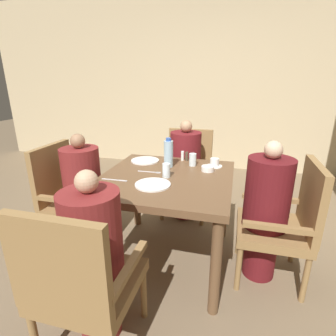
# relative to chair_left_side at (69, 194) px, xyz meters

# --- Properties ---
(ground_plane) EXTENTS (16.00, 16.00, 0.00)m
(ground_plane) POSITION_rel_chair_left_side_xyz_m (0.90, 0.00, -0.49)
(ground_plane) COLOR #7A664C
(wall_back) EXTENTS (8.00, 0.06, 2.80)m
(wall_back) POSITION_rel_chair_left_side_xyz_m (0.90, 2.64, 0.91)
(wall_back) COLOR #C6B289
(wall_back) RESTS_ON ground_plane
(dining_table) EXTENTS (1.00, 1.04, 0.75)m
(dining_table) POSITION_rel_chair_left_side_xyz_m (0.90, 0.00, 0.15)
(dining_table) COLOR brown
(dining_table) RESTS_ON ground_plane
(chair_left_side) EXTENTS (0.50, 0.50, 0.93)m
(chair_left_side) POSITION_rel_chair_left_side_xyz_m (0.00, 0.00, 0.00)
(chair_left_side) COLOR olive
(chair_left_side) RESTS_ON ground_plane
(diner_in_left_chair) EXTENTS (0.32, 0.32, 1.04)m
(diner_in_left_chair) POSITION_rel_chair_left_side_xyz_m (0.14, 0.00, 0.04)
(diner_in_left_chair) COLOR maroon
(diner_in_left_chair) RESTS_ON ground_plane
(chair_far_side) EXTENTS (0.50, 0.50, 0.93)m
(chair_far_side) POSITION_rel_chair_left_side_xyz_m (0.90, 0.92, 0.00)
(chair_far_side) COLOR olive
(chair_far_side) RESTS_ON ground_plane
(diner_in_far_chair) EXTENTS (0.32, 0.32, 1.07)m
(diner_in_far_chair) POSITION_rel_chair_left_side_xyz_m (0.90, 0.77, 0.06)
(diner_in_far_chair) COLOR maroon
(diner_in_far_chair) RESTS_ON ground_plane
(chair_right_side) EXTENTS (0.50, 0.50, 0.93)m
(chair_right_side) POSITION_rel_chair_left_side_xyz_m (1.79, 0.00, 0.00)
(chair_right_side) COLOR olive
(chair_right_side) RESTS_ON ground_plane
(diner_in_right_chair) EXTENTS (0.32, 0.32, 1.07)m
(diner_in_right_chair) POSITION_rel_chair_left_side_xyz_m (1.65, 0.00, 0.06)
(diner_in_right_chair) COLOR #5B1419
(diner_in_right_chair) RESTS_ON ground_plane
(chair_near_corner) EXTENTS (0.50, 0.50, 0.93)m
(chair_near_corner) POSITION_rel_chair_left_side_xyz_m (0.69, -0.92, 0.00)
(chair_near_corner) COLOR olive
(chair_near_corner) RESTS_ON ground_plane
(diner_in_near_chair) EXTENTS (0.32, 0.32, 1.04)m
(diner_in_near_chair) POSITION_rel_chair_left_side_xyz_m (0.69, -0.77, 0.04)
(diner_in_near_chair) COLOR maroon
(diner_in_near_chair) RESTS_ON ground_plane
(plate_main_left) EXTENTS (0.25, 0.25, 0.01)m
(plate_main_left) POSITION_rel_chair_left_side_xyz_m (0.85, -0.20, 0.26)
(plate_main_left) COLOR white
(plate_main_left) RESTS_ON dining_table
(plate_main_right) EXTENTS (0.25, 0.25, 0.01)m
(plate_main_right) POSITION_rel_chair_left_side_xyz_m (0.60, 0.33, 0.26)
(plate_main_right) COLOR white
(plate_main_right) RESTS_ON dining_table
(teacup_with_saucer) EXTENTS (0.13, 0.13, 0.07)m
(teacup_with_saucer) POSITION_rel_chair_left_side_xyz_m (1.23, 0.34, 0.28)
(teacup_with_saucer) COLOR white
(teacup_with_saucer) RESTS_ON dining_table
(bowl_small) EXTENTS (0.11, 0.11, 0.04)m
(bowl_small) POSITION_rel_chair_left_side_xyz_m (1.19, 0.21, 0.27)
(bowl_small) COLOR white
(bowl_small) RESTS_ON dining_table
(water_bottle) EXTENTS (0.08, 0.08, 0.25)m
(water_bottle) POSITION_rel_chair_left_side_xyz_m (0.85, 0.23, 0.37)
(water_bottle) COLOR #A3C6DB
(water_bottle) RESTS_ON dining_table
(glass_tall_near) EXTENTS (0.06, 0.06, 0.11)m
(glass_tall_near) POSITION_rel_chair_left_side_xyz_m (1.05, 0.31, 0.31)
(glass_tall_near) COLOR silver
(glass_tall_near) RESTS_ON dining_table
(glass_tall_mid) EXTENTS (0.06, 0.06, 0.11)m
(glass_tall_mid) POSITION_rel_chair_left_side_xyz_m (0.46, -0.40, 0.31)
(glass_tall_mid) COLOR silver
(glass_tall_mid) RESTS_ON dining_table
(glass_tall_far) EXTENTS (0.06, 0.06, 0.11)m
(glass_tall_far) POSITION_rel_chair_left_side_xyz_m (0.90, -0.02, 0.31)
(glass_tall_far) COLOR silver
(glass_tall_far) RESTS_ON dining_table
(salt_shaker) EXTENTS (0.03, 0.03, 0.09)m
(salt_shaker) POSITION_rel_chair_left_side_xyz_m (0.93, 0.44, 0.30)
(salt_shaker) COLOR white
(salt_shaker) RESTS_ON dining_table
(pepper_shaker) EXTENTS (0.03, 0.03, 0.08)m
(pepper_shaker) POSITION_rel_chair_left_side_xyz_m (0.97, 0.44, 0.30)
(pepper_shaker) COLOR #4C3D2D
(pepper_shaker) RESTS_ON dining_table
(fork_beside_plate) EXTENTS (0.19, 0.02, 0.00)m
(fork_beside_plate) POSITION_rel_chair_left_side_xyz_m (0.76, 0.06, 0.26)
(fork_beside_plate) COLOR silver
(fork_beside_plate) RESTS_ON dining_table
(knife_beside_plate) EXTENTS (0.20, 0.02, 0.00)m
(knife_beside_plate) POSITION_rel_chair_left_side_xyz_m (0.55, -0.18, 0.26)
(knife_beside_plate) COLOR silver
(knife_beside_plate) RESTS_ON dining_table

